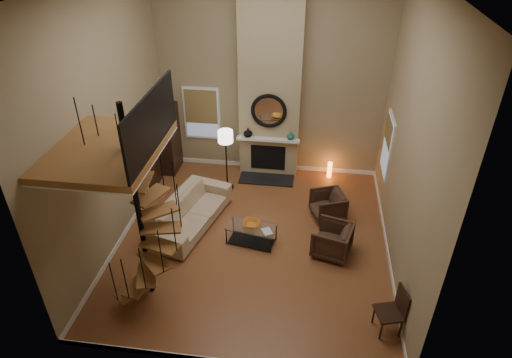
# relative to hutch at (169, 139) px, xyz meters

# --- Properties ---
(ground) EXTENTS (6.00, 6.50, 0.01)m
(ground) POSITION_rel_hutch_xyz_m (2.77, -2.82, -0.95)
(ground) COLOR #9E5E33
(ground) RESTS_ON ground
(back_wall) EXTENTS (6.00, 0.02, 5.50)m
(back_wall) POSITION_rel_hutch_xyz_m (2.77, 0.43, 1.80)
(back_wall) COLOR #998662
(back_wall) RESTS_ON ground
(front_wall) EXTENTS (6.00, 0.02, 5.50)m
(front_wall) POSITION_rel_hutch_xyz_m (2.77, -6.07, 1.80)
(front_wall) COLOR #998662
(front_wall) RESTS_ON ground
(left_wall) EXTENTS (0.02, 6.50, 5.50)m
(left_wall) POSITION_rel_hutch_xyz_m (-0.23, -2.82, 1.80)
(left_wall) COLOR #998662
(left_wall) RESTS_ON ground
(right_wall) EXTENTS (0.02, 6.50, 5.50)m
(right_wall) POSITION_rel_hutch_xyz_m (5.77, -2.82, 1.80)
(right_wall) COLOR #998662
(right_wall) RESTS_ON ground
(baseboard_back) EXTENTS (6.00, 0.02, 0.12)m
(baseboard_back) POSITION_rel_hutch_xyz_m (2.77, 0.42, -0.89)
(baseboard_back) COLOR white
(baseboard_back) RESTS_ON ground
(baseboard_left) EXTENTS (0.02, 6.50, 0.12)m
(baseboard_left) POSITION_rel_hutch_xyz_m (-0.22, -2.82, -0.89)
(baseboard_left) COLOR white
(baseboard_left) RESTS_ON ground
(baseboard_right) EXTENTS (0.02, 6.50, 0.12)m
(baseboard_right) POSITION_rel_hutch_xyz_m (5.76, -2.82, -0.89)
(baseboard_right) COLOR white
(baseboard_right) RESTS_ON ground
(chimney_breast) EXTENTS (1.60, 0.38, 5.50)m
(chimney_breast) POSITION_rel_hutch_xyz_m (2.77, 0.24, 1.80)
(chimney_breast) COLOR tan
(chimney_breast) RESTS_ON ground
(hearth) EXTENTS (1.50, 0.60, 0.04)m
(hearth) POSITION_rel_hutch_xyz_m (2.77, -0.25, -0.93)
(hearth) COLOR black
(hearth) RESTS_ON ground
(firebox) EXTENTS (0.95, 0.02, 0.72)m
(firebox) POSITION_rel_hutch_xyz_m (2.77, 0.04, -0.40)
(firebox) COLOR black
(firebox) RESTS_ON chimney_breast
(mantel) EXTENTS (1.70, 0.18, 0.06)m
(mantel) POSITION_rel_hutch_xyz_m (2.77, -0.04, 0.20)
(mantel) COLOR white
(mantel) RESTS_ON chimney_breast
(mirror_frame) EXTENTS (0.94, 0.10, 0.94)m
(mirror_frame) POSITION_rel_hutch_xyz_m (2.77, 0.02, 1.00)
(mirror_frame) COLOR black
(mirror_frame) RESTS_ON chimney_breast
(mirror_disc) EXTENTS (0.80, 0.01, 0.80)m
(mirror_disc) POSITION_rel_hutch_xyz_m (2.77, 0.03, 1.00)
(mirror_disc) COLOR white
(mirror_disc) RESTS_ON chimney_breast
(vase_left) EXTENTS (0.24, 0.24, 0.25)m
(vase_left) POSITION_rel_hutch_xyz_m (2.22, -0.00, 0.35)
(vase_left) COLOR black
(vase_left) RESTS_ON mantel
(vase_right) EXTENTS (0.20, 0.20, 0.21)m
(vase_right) POSITION_rel_hutch_xyz_m (3.37, -0.00, 0.33)
(vase_right) COLOR #18554C
(vase_right) RESTS_ON mantel
(window_back) EXTENTS (1.02, 0.06, 1.52)m
(window_back) POSITION_rel_hutch_xyz_m (0.87, 0.40, 0.67)
(window_back) COLOR white
(window_back) RESTS_ON back_wall
(window_right) EXTENTS (0.06, 1.02, 1.52)m
(window_right) POSITION_rel_hutch_xyz_m (5.75, -0.82, 0.68)
(window_right) COLOR white
(window_right) RESTS_ON right_wall
(entry_door) EXTENTS (0.10, 1.05, 2.16)m
(entry_door) POSITION_rel_hutch_xyz_m (-0.18, -1.02, 0.10)
(entry_door) COLOR white
(entry_door) RESTS_ON ground
(loft) EXTENTS (1.70, 2.20, 1.09)m
(loft) POSITION_rel_hutch_xyz_m (0.73, -4.62, 2.29)
(loft) COLOR #976231
(loft) RESTS_ON left_wall
(spiral_stair) EXTENTS (1.47, 1.47, 4.06)m
(spiral_stair) POSITION_rel_hutch_xyz_m (0.99, -4.61, 0.83)
(spiral_stair) COLOR black
(spiral_stair) RESTS_ON ground
(hutch) EXTENTS (0.41, 0.87, 1.94)m
(hutch) POSITION_rel_hutch_xyz_m (0.00, 0.00, 0.00)
(hutch) COLOR black
(hutch) RESTS_ON ground
(sofa) EXTENTS (1.57, 2.67, 0.73)m
(sofa) POSITION_rel_hutch_xyz_m (1.22, -2.45, -0.55)
(sofa) COLOR tan
(sofa) RESTS_ON ground
(armchair_near) EXTENTS (0.96, 0.95, 0.68)m
(armchair_near) POSITION_rel_hutch_xyz_m (4.50, -1.71, -0.60)
(armchair_near) COLOR #40291D
(armchair_near) RESTS_ON ground
(armchair_far) EXTENTS (0.98, 0.96, 0.73)m
(armchair_far) POSITION_rel_hutch_xyz_m (4.59, -3.04, -0.60)
(armchair_far) COLOR #40291D
(armchair_far) RESTS_ON ground
(coffee_table) EXTENTS (1.18, 0.74, 0.43)m
(coffee_table) POSITION_rel_hutch_xyz_m (2.73, -2.92, -0.67)
(coffee_table) COLOR silver
(coffee_table) RESTS_ON ground
(bowl) EXTENTS (0.38, 0.38, 0.10)m
(bowl) POSITION_rel_hutch_xyz_m (2.73, -2.87, -0.45)
(bowl) COLOR orange
(bowl) RESTS_ON coffee_table
(book) EXTENTS (0.29, 0.32, 0.03)m
(book) POSITION_rel_hutch_xyz_m (3.08, -3.07, -0.49)
(book) COLOR gray
(book) RESTS_ON coffee_table
(floor_lamp) EXTENTS (0.38, 0.38, 1.70)m
(floor_lamp) POSITION_rel_hutch_xyz_m (1.77, -0.79, 0.46)
(floor_lamp) COLOR black
(floor_lamp) RESTS_ON ground
(accent_lamp) EXTENTS (0.13, 0.13, 0.45)m
(accent_lamp) POSITION_rel_hutch_xyz_m (4.49, 0.11, -0.70)
(accent_lamp) COLOR orange
(accent_lamp) RESTS_ON ground
(side_chair) EXTENTS (0.55, 0.55, 0.97)m
(side_chair) POSITION_rel_hutch_xyz_m (5.58, -4.96, -0.42)
(side_chair) COLOR black
(side_chair) RESTS_ON ground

